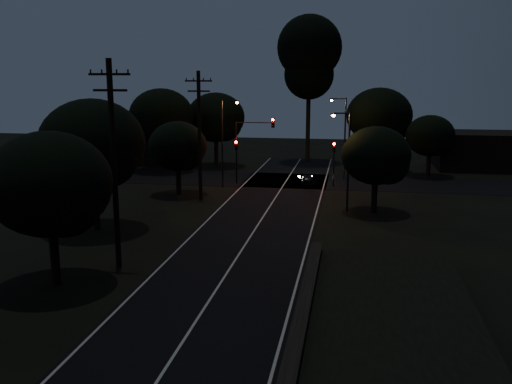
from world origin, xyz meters
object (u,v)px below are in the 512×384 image
(signal_right, at_px, (334,156))
(streetlight_a, at_px, (224,137))
(streetlight_b, at_px, (343,132))
(utility_pole_mid, at_px, (114,162))
(utility_pole_far, at_px, (200,134))
(streetlight_c, at_px, (346,154))
(car, at_px, (307,180))
(signal_left, at_px, (236,154))
(signal_mast, at_px, (254,138))
(tall_pine, at_px, (309,56))

(signal_right, distance_m, streetlight_a, 10.26)
(streetlight_b, bearing_deg, signal_right, -100.00)
(utility_pole_mid, relative_size, utility_pole_far, 1.05)
(streetlight_c, relative_size, car, 2.45)
(car, bearing_deg, signal_left, -10.17)
(utility_pole_far, height_order, signal_mast, utility_pole_far)
(streetlight_a, distance_m, streetlight_c, 13.72)
(utility_pole_mid, relative_size, tall_pine, 0.65)
(utility_pole_far, relative_size, signal_right, 2.56)
(signal_mast, xyz_separation_m, streetlight_a, (-2.39, -1.99, 0.30))
(streetlight_b, bearing_deg, tall_pine, 111.38)
(signal_right, bearing_deg, streetlight_a, -168.66)
(signal_mast, bearing_deg, streetlight_b, 25.99)
(utility_pole_far, height_order, signal_left, utility_pole_far)
(signal_right, xyz_separation_m, streetlight_a, (-9.91, -1.99, 1.80))
(signal_left, xyz_separation_m, signal_right, (9.20, 0.00, 0.00))
(signal_mast, distance_m, streetlight_a, 3.13)
(tall_pine, distance_m, signal_left, 18.60)
(utility_pole_far, bearing_deg, signal_left, 80.06)
(streetlight_b, relative_size, car, 2.61)
(streetlight_a, bearing_deg, utility_pole_mid, -91.73)
(tall_pine, height_order, signal_mast, tall_pine)
(signal_left, height_order, signal_right, same)
(signal_right, xyz_separation_m, streetlight_c, (1.23, -9.99, 1.51))
(signal_right, xyz_separation_m, car, (-2.44, 0.06, -2.31))
(signal_right, distance_m, streetlight_b, 4.45)
(signal_mast, height_order, streetlight_b, streetlight_b)
(streetlight_b, bearing_deg, utility_pole_far, -133.30)
(signal_left, xyz_separation_m, streetlight_b, (9.91, 4.01, 1.80))
(car, bearing_deg, utility_pole_mid, 61.26)
(utility_pole_mid, xyz_separation_m, tall_pine, (7.00, 40.00, 6.54))
(signal_mast, xyz_separation_m, streetlight_b, (8.22, 4.01, 0.30))
(signal_mast, relative_size, streetlight_c, 0.83)
(utility_pole_mid, distance_m, streetlight_a, 23.04)
(utility_pole_far, height_order, streetlight_c, utility_pole_far)
(utility_pole_far, xyz_separation_m, streetlight_a, (0.69, 6.00, -0.85))
(signal_left, bearing_deg, signal_mast, 0.13)
(signal_right, relative_size, signal_mast, 0.66)
(utility_pole_mid, bearing_deg, car, 71.97)
(signal_right, bearing_deg, tall_pine, 103.49)
(signal_left, height_order, streetlight_c, streetlight_c)
(utility_pole_mid, distance_m, streetlight_b, 31.15)
(streetlight_c, bearing_deg, car, 110.08)
(signal_mast, height_order, streetlight_a, streetlight_a)
(utility_pole_mid, bearing_deg, streetlight_a, 88.27)
(tall_pine, xyz_separation_m, streetlight_b, (4.31, -11.00, -7.65))
(utility_pole_far, xyz_separation_m, tall_pine, (7.00, 23.00, 6.80))
(tall_pine, distance_m, streetlight_b, 14.07)
(streetlight_a, bearing_deg, signal_mast, 39.77)
(utility_pole_mid, height_order, signal_right, utility_pole_mid)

